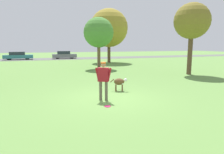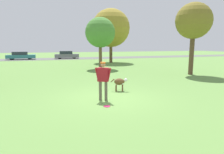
% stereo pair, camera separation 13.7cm
% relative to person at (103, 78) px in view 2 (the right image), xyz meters
% --- Properties ---
extents(ground_plane, '(120.00, 120.00, 0.00)m').
position_rel_person_xyz_m(ground_plane, '(0.30, 0.20, -1.02)').
color(ground_plane, '#608C42').
extents(far_road_strip, '(120.00, 6.00, 0.01)m').
position_rel_person_xyz_m(far_road_strip, '(0.30, 28.42, -1.02)').
color(far_road_strip, '#5B5B59').
rests_on(far_road_strip, ground_plane).
extents(person, '(0.68, 0.46, 1.71)m').
position_rel_person_xyz_m(person, '(0.00, 0.00, 0.00)').
color(person, '#665B4C').
rests_on(person, ground_plane).
extents(dog, '(0.88, 0.54, 0.68)m').
position_rel_person_xyz_m(dog, '(1.35, 1.46, -0.55)').
color(dog, brown).
rests_on(dog, ground_plane).
extents(frisbee, '(0.26, 0.26, 0.02)m').
position_rel_person_xyz_m(frisbee, '(-0.12, -0.95, -1.01)').
color(frisbee, '#E52366').
rests_on(frisbee, ground_plane).
extents(tree_far_right, '(5.20, 5.20, 7.33)m').
position_rel_person_xyz_m(tree_far_right, '(6.38, 18.30, 3.70)').
color(tree_far_right, brown).
rests_on(tree_far_right, ground_plane).
extents(tree_near_right, '(2.88, 2.88, 5.79)m').
position_rel_person_xyz_m(tree_near_right, '(9.07, 5.24, 3.28)').
color(tree_near_right, brown).
rests_on(tree_near_right, ground_plane).
extents(tree_mid_center, '(3.06, 3.06, 5.22)m').
position_rel_person_xyz_m(tree_mid_center, '(3.09, 11.74, 2.65)').
color(tree_mid_center, brown).
rests_on(tree_mid_center, ground_plane).
extents(parked_car_teal, '(4.60, 1.88, 1.31)m').
position_rel_person_xyz_m(parked_car_teal, '(-6.21, 28.42, -0.37)').
color(parked_car_teal, teal).
rests_on(parked_car_teal, ground_plane).
extents(parked_car_grey, '(4.25, 1.86, 1.37)m').
position_rel_person_xyz_m(parked_car_grey, '(1.30, 28.35, -0.36)').
color(parked_car_grey, slate).
rests_on(parked_car_grey, ground_plane).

